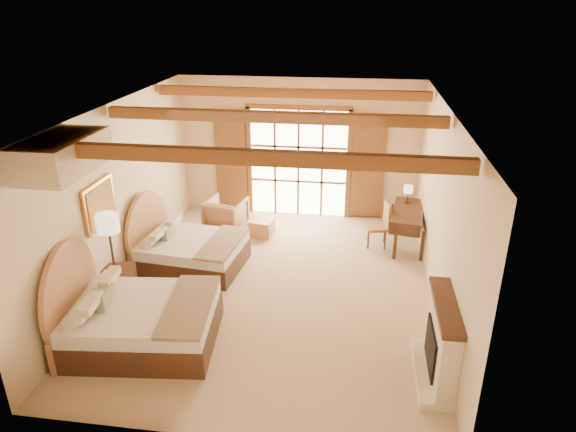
% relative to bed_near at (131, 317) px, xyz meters
% --- Properties ---
extents(floor, '(7.00, 7.00, 0.00)m').
position_rel_bed_near_xyz_m(floor, '(1.85, 1.85, -0.43)').
color(floor, tan).
rests_on(floor, ground).
extents(wall_back, '(5.50, 0.00, 5.50)m').
position_rel_bed_near_xyz_m(wall_back, '(1.85, 5.35, 1.17)').
color(wall_back, beige).
rests_on(wall_back, ground).
extents(wall_left, '(0.00, 7.00, 7.00)m').
position_rel_bed_near_xyz_m(wall_left, '(-0.90, 1.85, 1.17)').
color(wall_left, beige).
rests_on(wall_left, ground).
extents(wall_right, '(0.00, 7.00, 7.00)m').
position_rel_bed_near_xyz_m(wall_right, '(4.60, 1.85, 1.17)').
color(wall_right, beige).
rests_on(wall_right, ground).
extents(ceiling, '(7.00, 7.00, 0.00)m').
position_rel_bed_near_xyz_m(ceiling, '(1.85, 1.85, 2.77)').
color(ceiling, '#B97E3F').
rests_on(ceiling, ground).
extents(ceiling_beams, '(5.39, 4.60, 0.18)m').
position_rel_bed_near_xyz_m(ceiling_beams, '(1.85, 1.85, 2.65)').
color(ceiling_beams, brown).
rests_on(ceiling_beams, ceiling).
extents(french_doors, '(3.95, 0.08, 2.60)m').
position_rel_bed_near_xyz_m(french_doors, '(1.85, 5.29, 0.82)').
color(french_doors, white).
rests_on(french_doors, ground).
extents(fireplace, '(0.46, 1.40, 1.16)m').
position_rel_bed_near_xyz_m(fireplace, '(4.45, -0.15, 0.08)').
color(fireplace, beige).
rests_on(fireplace, ground).
extents(painting, '(0.06, 0.95, 0.75)m').
position_rel_bed_near_xyz_m(painting, '(-0.85, 1.10, 1.32)').
color(painting, '#C17928').
rests_on(painting, wall_left).
extents(canopy_valance, '(0.70, 1.40, 0.45)m').
position_rel_bed_near_xyz_m(canopy_valance, '(-0.55, -0.15, 2.52)').
color(canopy_valance, beige).
rests_on(canopy_valance, ceiling).
extents(bed_near, '(2.31, 1.84, 1.42)m').
position_rel_bed_near_xyz_m(bed_near, '(0.00, 0.00, 0.00)').
color(bed_near, '#452717').
rests_on(bed_near, floor).
extents(bed_far, '(2.06, 1.64, 1.26)m').
position_rel_bed_near_xyz_m(bed_far, '(0.01, 2.38, -0.05)').
color(bed_far, '#452717').
rests_on(bed_far, floor).
extents(nightstand, '(0.67, 0.67, 0.64)m').
position_rel_bed_near_xyz_m(nightstand, '(-0.65, 0.97, -0.11)').
color(nightstand, '#452717').
rests_on(nightstand, floor).
extents(floor_lamp, '(0.35, 0.35, 1.67)m').
position_rel_bed_near_xyz_m(floor_lamp, '(-0.65, 0.89, 0.99)').
color(floor_lamp, '#34231A').
rests_on(floor_lamp, floor).
extents(armchair, '(0.94, 0.96, 0.75)m').
position_rel_bed_near_xyz_m(armchair, '(0.39, 4.08, -0.05)').
color(armchair, '#A8704F').
rests_on(armchair, floor).
extents(ottoman, '(0.55, 0.55, 0.36)m').
position_rel_bed_near_xyz_m(ottoman, '(1.20, 4.00, -0.25)').
color(ottoman, '#BB7653').
rests_on(ottoman, floor).
extents(desk, '(0.83, 1.53, 0.79)m').
position_rel_bed_near_xyz_m(desk, '(4.29, 3.94, -0.01)').
color(desk, '#452717').
rests_on(desk, floor).
extents(desk_chair, '(0.50, 0.50, 0.96)m').
position_rel_bed_near_xyz_m(desk_chair, '(3.71, 3.79, -0.13)').
color(desk_chair, olive).
rests_on(desk_chair, floor).
extents(desk_lamp, '(0.19, 0.19, 0.38)m').
position_rel_bed_near_xyz_m(desk_lamp, '(4.30, 4.35, 0.64)').
color(desk_lamp, '#34231A').
rests_on(desk_lamp, desk).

